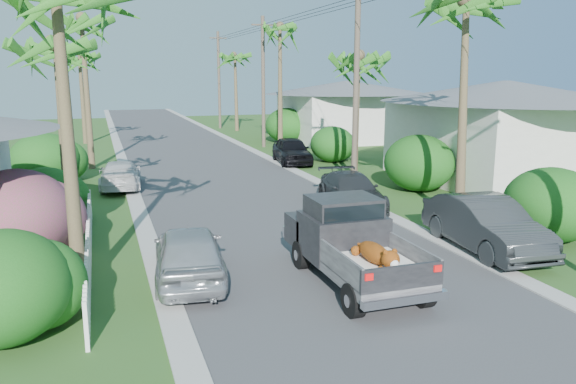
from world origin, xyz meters
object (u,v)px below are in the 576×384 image
object	(u,v)px
palm_r_a	(470,2)
palm_r_b	(358,56)
pickup_truck	(347,240)
palm_l_d	(79,55)
utility_pole_b	(356,85)
house_right_near	(503,135)
palm_l_c	(81,19)
palm_r_d	(235,55)
palm_l_b	(55,44)
parked_car_rn	(485,225)
parked_car_rm	(351,191)
parked_car_rf	(292,151)
palm_r_c	(280,27)
utility_pole_c	(263,81)
house_right_far	(347,113)
utility_pole_d	(219,79)
parked_car_lf	(121,175)
parked_car_ln	(189,253)

from	to	relation	value
palm_r_a	palm_r_b	size ratio (longest dim) A/B	1.21
pickup_truck	palm_r_b	xyz separation A→B (m)	(6.38, 12.99, 4.94)
palm_l_d	utility_pole_b	world-z (taller)	utility_pole_b
house_right_near	utility_pole_b	xyz separation A→B (m)	(-7.40, 1.00, 2.38)
palm_l_c	palm_r_d	world-z (taller)	palm_l_c
palm_l_b	palm_l_c	distance (m)	10.19
palm_r_a	palm_r_d	bearing A→B (deg)	89.66
palm_r_a	house_right_near	bearing A→B (deg)	41.85
parked_car_rn	parked_car_rm	distance (m)	6.37
parked_car_rf	pickup_truck	bearing A→B (deg)	-97.88
palm_r_c	palm_l_c	bearing A→B (deg)	-161.85
parked_car_rf	palm_r_c	size ratio (longest dim) A/B	0.47
pickup_truck	utility_pole_c	bearing A→B (deg)	78.31
house_right_far	utility_pole_d	bearing A→B (deg)	119.65
parked_car_rm	utility_pole_d	world-z (taller)	utility_pole_d
parked_car_rm	parked_car_lf	xyz separation A→B (m)	(-8.32, 6.74, -0.03)
palm_l_b	palm_l_d	xyz separation A→B (m)	(0.30, 22.00, 0.29)
palm_r_a	palm_r_b	xyz separation A→B (m)	(0.30, 9.00, -1.47)
palm_r_d	utility_pole_b	size ratio (longest dim) A/B	0.89
palm_r_b	palm_r_d	xyz separation A→B (m)	(-0.10, 25.00, 0.79)
palm_r_b	palm_r_c	size ratio (longest dim) A/B	0.77
palm_l_c	utility_pole_c	distance (m)	13.47
parked_car_rn	palm_l_b	xyz separation A→B (m)	(-11.80, 9.21, 5.36)
parked_car_ln	palm_l_d	xyz separation A→B (m)	(-2.90, 30.89, 5.73)
palm_l_c	utility_pole_d	world-z (taller)	palm_l_c
pickup_truck	parked_car_rf	distance (m)	18.73
parked_car_lf	utility_pole_c	distance (m)	16.51
palm_l_d	utility_pole_d	distance (m)	15.19
house_right_far	palm_l_b	bearing A→B (deg)	-137.73
pickup_truck	parked_car_lf	xyz separation A→B (m)	(-4.95, 13.73, -0.38)
palm_r_c	palm_r_d	bearing A→B (deg)	88.77
parked_car_lf	utility_pole_d	bearing A→B (deg)	-106.35
parked_car_rm	palm_l_c	world-z (taller)	palm_l_c
palm_l_c	palm_r_d	xyz separation A→B (m)	(12.50, 18.00, -1.18)
parked_car_rf	utility_pole_d	world-z (taller)	utility_pole_d
parked_car_lf	palm_l_b	size ratio (longest dim) A/B	0.58
palm_r_a	palm_r_b	bearing A→B (deg)	88.09
palm_r_a	palm_l_c	bearing A→B (deg)	127.55
palm_l_b	palm_r_c	distance (m)	19.21
parked_car_rf	utility_pole_d	distance (m)	23.21
house_right_far	parked_car_lf	bearing A→B (deg)	-141.18
utility_pole_c	palm_r_c	bearing A→B (deg)	-73.30
palm_l_d	palm_r_d	xyz separation A→B (m)	(13.00, 6.00, 0.29)
parked_car_rn	parked_car_rf	world-z (taller)	parked_car_rn
pickup_truck	palm_r_c	world-z (taller)	palm_r_c
palm_r_d	pickup_truck	bearing A→B (deg)	-99.38
parked_car_lf	palm_l_c	distance (m)	9.69
pickup_truck	palm_l_d	world-z (taller)	palm_l_d
house_right_near	utility_pole_d	xyz separation A→B (m)	(-7.40, 31.00, 2.38)
parked_car_rm	palm_l_c	size ratio (longest dim) A/B	0.49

